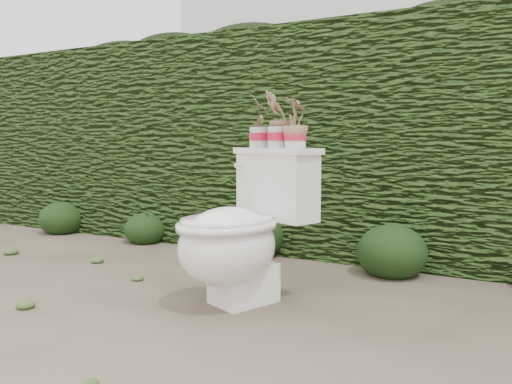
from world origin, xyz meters
The scene contains 11 objects.
ground centered at (0.00, 0.00, 0.00)m, with size 60.00×60.00×0.00m, color #806D58.
hedge centered at (0.00, 1.60, 0.80)m, with size 8.00×1.00×1.60m, color #38581D.
house_wall centered at (0.60, 6.00, 2.00)m, with size 8.00×3.50×4.00m, color silver.
toilet centered at (-0.02, 0.10, 0.36)m, with size 0.68×0.80×0.78m.
potted_plant_left centered at (-0.06, 0.38, 0.91)m, with size 0.14×0.10×0.27m, color #2B7E27.
potted_plant_center centered at (0.08, 0.32, 0.92)m, with size 0.15×0.12×0.28m, color #2B7E27.
potted_plant_right centered at (0.20, 0.27, 0.90)m, with size 0.13×0.13×0.24m, color #2B7E27.
liriope_clump_0 centered at (-2.39, 1.04, 0.15)m, with size 0.38×0.38×0.31m, color #203B14.
liriope_clump_1 centered at (-1.45, 1.07, 0.13)m, with size 0.34×0.34×0.27m, color #203B14.
liriope_clump_2 centered at (-0.46, 1.08, 0.18)m, with size 0.44×0.44×0.35m, color #203B14.
liriope_clump_3 centered at (0.53, 0.99, 0.17)m, with size 0.42×0.42×0.34m, color #203B14.
Camera 1 is at (1.19, -2.02, 0.81)m, focal length 35.00 mm.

